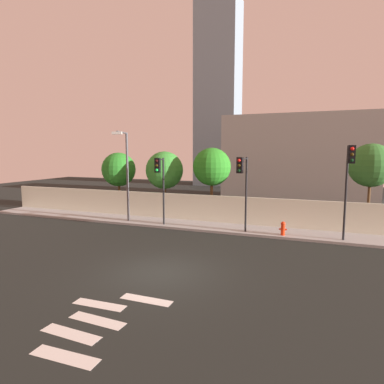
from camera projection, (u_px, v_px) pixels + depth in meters
ground_plane at (160, 273)px, 13.37m from camera, size 80.00×80.00×0.00m
sidewalk at (218, 228)px, 20.95m from camera, size 36.00×2.40×0.15m
perimeter_wall at (224, 209)px, 22.03m from camera, size 36.00×0.18×1.80m
crosswalk_marking at (99, 321)px, 9.55m from camera, size 3.05×3.86×0.01m
traffic_light_left at (243, 178)px, 18.80m from camera, size 0.43×1.24×4.44m
traffic_light_center at (160, 177)px, 20.73m from camera, size 0.35×1.14×4.35m
traffic_light_right at (349, 173)px, 16.76m from camera, size 0.35×1.37×5.06m
street_lamp_curbside at (126, 168)px, 21.97m from camera, size 1.02×2.33×6.02m
fire_hydrant at (283, 228)px, 18.71m from camera, size 0.44×0.26×0.79m
roadside_tree_leftmost at (119, 170)px, 26.32m from camera, size 2.70×2.70×4.82m
roadside_tree_midleft at (165, 170)px, 24.87m from camera, size 2.84×2.84×4.92m
roadside_tree_midright at (212, 167)px, 23.50m from camera, size 2.72×2.72×5.17m
roadside_tree_rightmost at (371, 166)px, 19.88m from camera, size 2.64×2.64×5.39m
low_building_distant at (298, 158)px, 33.24m from camera, size 14.45×6.00×8.48m
tower_on_skyline at (218, 94)px, 47.56m from camera, size 5.96×5.00×26.37m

